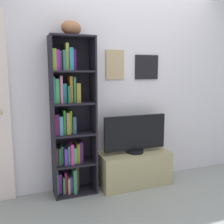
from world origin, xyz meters
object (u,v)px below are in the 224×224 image
bookshelf (69,120)px  tv_stand (135,168)px  football (71,28)px  television (135,134)px

bookshelf → tv_stand: (0.81, -0.08, -0.67)m
football → tv_stand: (0.76, -0.05, -1.69)m
television → bookshelf: bearing=174.6°
football → television: football is taller
bookshelf → tv_stand: bearing=-5.5°
football → tv_stand: bearing=-3.6°
bookshelf → tv_stand: bookshelf is taller
football → television: (0.76, -0.05, -1.24)m
television → tv_stand: bearing=-90.0°
football → bookshelf: bearing=145.9°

